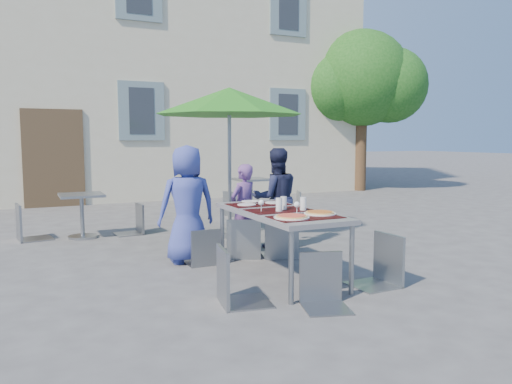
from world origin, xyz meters
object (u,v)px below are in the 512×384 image
chair_3 (234,241)px  child_0 (187,204)px  child_1 (243,209)px  chair_4 (382,229)px  pizza_near_right (320,213)px  bg_chair_r_1 (295,189)px  bg_chair_r_0 (133,201)px  child_2 (276,198)px  bg_chair_l_1 (234,188)px  pizza_near_left (292,217)px  dining_table (280,215)px  chair_1 (244,214)px  patio_umbrella (229,103)px  chair_0 (203,225)px  bg_chair_l_0 (26,199)px  cafe_table_1 (251,190)px  chair_5 (324,248)px  chair_2 (280,213)px  cafe_table_0 (82,209)px

chair_3 → child_0: bearing=86.7°
child_1 → chair_4: size_ratio=1.18×
pizza_near_right → bg_chair_r_1: bg_chair_r_1 is taller
chair_3 → chair_4: chair_3 is taller
bg_chair_r_0 → child_2: bearing=-49.5°
bg_chair_l_1 → bg_chair_r_1: (1.36, -0.03, -0.07)m
pizza_near_left → chair_3: 0.68m
dining_table → bg_chair_r_0: bg_chair_r_0 is taller
chair_1 → chair_3: chair_3 is taller
patio_umbrella → chair_4: bearing=-82.3°
chair_0 → bg_chair_r_1: 4.65m
dining_table → bg_chair_l_0: 4.25m
bg_chair_l_0 → cafe_table_1: bearing=13.6°
dining_table → child_0: 1.30m
child_1 → chair_5: (-0.20, -2.27, -0.06)m
chair_3 → bg_chair_l_1: (2.07, 4.91, -0.05)m
dining_table → child_2: 1.54m
chair_0 → patio_umbrella: bearing=57.5°
chair_2 → chair_5: chair_2 is taller
chair_5 → bg_chair_l_1: bearing=75.7°
dining_table → patio_umbrella: bearing=80.6°
child_0 → bg_chair_l_1: child_0 is taller
pizza_near_left → bg_chair_r_1: (2.78, 4.79, -0.29)m
chair_0 → bg_chair_l_1: 3.87m
chair_0 → chair_5: 1.96m
chair_4 → pizza_near_left: bearing=170.3°
chair_2 → chair_3: (-1.26, -1.44, 0.02)m
chair_4 → cafe_table_0: (-2.55, 3.98, -0.15)m
child_1 → child_0: bearing=-14.1°
pizza_near_left → child_1: child_1 is taller
chair_3 → bg_chair_l_0: size_ratio=0.96×
chair_3 → bg_chair_r_0: (-0.11, 3.90, -0.06)m
chair_0 → chair_4: 2.13m
child_1 → chair_0: child_1 is taller
dining_table → cafe_table_0: size_ratio=2.68×
cafe_table_0 → bg_chair_r_1: bg_chair_r_1 is taller
pizza_near_right → chair_2: chair_2 is taller
chair_3 → patio_umbrella: (1.22, 3.06, 1.49)m
chair_4 → bg_chair_l_0: bearing=128.7°
pizza_near_right → chair_0: size_ratio=0.39×
pizza_near_right → child_0: size_ratio=0.23×
child_1 → patio_umbrella: bearing=-128.5°
patio_umbrella → bg_chair_r_1: 3.29m
chair_1 → cafe_table_1: bearing=63.7°
pizza_near_right → chair_4: bearing=-24.0°
dining_table → bg_chair_r_1: 4.99m
child_1 → bg_chair_l_1: 3.24m
cafe_table_0 → child_0: bearing=-65.1°
chair_5 → bg_chair_r_1: bearing=62.8°
pizza_near_right → bg_chair_l_1: bearing=77.7°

